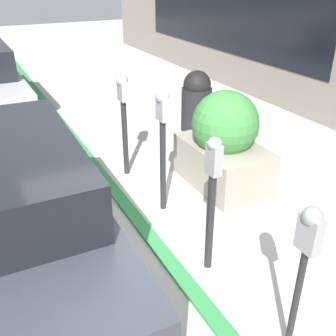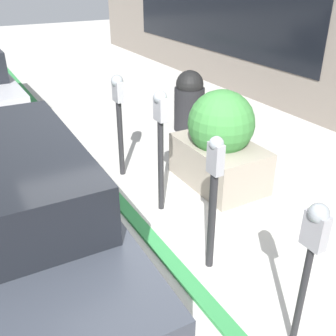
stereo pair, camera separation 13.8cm
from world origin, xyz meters
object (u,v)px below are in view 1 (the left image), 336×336
parking_meter_nearest (306,249)px  trash_bin (196,101)px  planter_box (224,144)px  parking_meter_second (212,189)px  parking_meter_middle (163,132)px  parking_meter_fourth (123,108)px

parking_meter_nearest → trash_bin: size_ratio=1.20×
planter_box → trash_bin: 2.09m
parking_meter_second → parking_meter_middle: (1.18, -0.08, 0.13)m
parking_meter_middle → trash_bin: size_ratio=1.38×
parking_meter_nearest → parking_meter_middle: (2.29, -0.03, 0.06)m
parking_meter_middle → trash_bin: parking_meter_middle is taller
parking_meter_second → planter_box: parking_meter_second is taller
parking_meter_nearest → parking_meter_second: size_ratio=0.93×
trash_bin → planter_box: bearing=159.0°
parking_meter_fourth → trash_bin: bearing=-60.1°
parking_meter_second → trash_bin: parking_meter_second is taller
parking_meter_nearest → planter_box: 2.73m
trash_bin → parking_meter_middle: bearing=140.5°
parking_meter_middle → parking_meter_fourth: (1.10, 0.05, -0.04)m
parking_meter_middle → trash_bin: (2.15, -1.77, -0.49)m
parking_meter_middle → parking_meter_fourth: size_ratio=1.04×
parking_meter_second → trash_bin: 3.83m
parking_meter_nearest → planter_box: (2.49, -1.05, -0.38)m
parking_meter_nearest → parking_meter_fourth: bearing=0.3°
parking_meter_middle → planter_box: (0.20, -1.02, -0.44)m
parking_meter_fourth → planter_box: parking_meter_fourth is taller
planter_box → trash_bin: planter_box is taller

